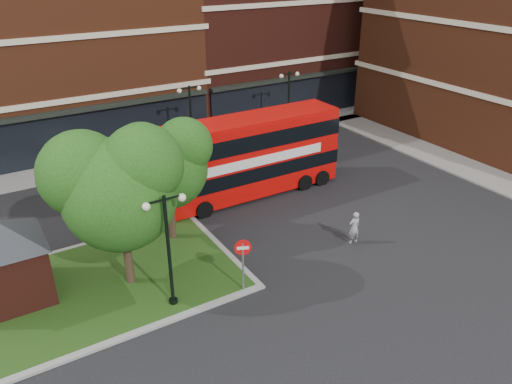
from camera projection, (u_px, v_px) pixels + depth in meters
ground at (287, 267)px, 22.79m from camera, size 120.00×120.00×0.00m
pavement_far at (156, 152)px, 35.42m from camera, size 44.00×3.00×0.12m
pavement_side at (481, 174)px, 32.00m from camera, size 3.00×28.00×0.12m
terrace_far_right at (266, 12)px, 44.20m from camera, size 18.00×12.00×16.00m
traffic_island at (94, 287)px, 21.33m from camera, size 12.60×7.60×0.15m
kiosk at (2, 252)px, 19.71m from camera, size 6.51×6.51×3.60m
tree_island_west at (115, 184)px, 19.58m from camera, size 5.40×4.71×7.21m
tree_island_east at (164, 161)px, 23.13m from camera, size 4.46×3.90×6.29m
lamp_island at (168, 246)px, 19.13m from camera, size 1.72×0.36×5.00m
lamp_far_left at (191, 118)px, 33.60m from camera, size 1.72×0.36×5.00m
lamp_far_right at (289, 101)px, 37.33m from camera, size 1.72×0.36×5.00m
bus at (251, 151)px, 28.49m from camera, size 10.77×2.53×4.11m
woman at (354, 228)px, 24.33m from camera, size 0.66×0.47×1.70m
car_silver at (88, 168)px, 31.16m from camera, size 4.38×1.87×1.47m
car_white at (247, 136)px, 36.57m from camera, size 4.24×1.86×1.35m
no_entry_sign at (243, 255)px, 20.39m from camera, size 0.67×0.33×2.55m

